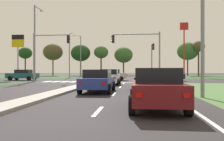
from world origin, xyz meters
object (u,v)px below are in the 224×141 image
fastfood_pole_sign (184,37)px  treeline_fourth (101,52)px  car_maroon_second (156,88)px  treeline_near (25,53)px  car_black_fourth (146,80)px  traffic_signal_near_right (142,47)px  treeline_second (53,52)px  car_blue_near (98,81)px  car_silver_eighth (112,75)px  street_lamp_second (35,39)px  treeline_seventh (199,47)px  street_lamp_third (70,53)px  car_beige_third (107,73)px  street_lamp_fourth (80,54)px  car_teal_seventh (23,75)px  treeline_sixth (188,51)px  fuel_price_totem (18,47)px  treeline_fifth (124,55)px  traffic_signal_far_right (152,55)px  car_navy_sixth (168,75)px  treeline_third (81,53)px

fastfood_pole_sign → treeline_fourth: bearing=149.4°
car_maroon_second → treeline_near: (-33.26, 58.55, 5.78)m
car_black_fourth → traffic_signal_near_right: 11.24m
treeline_near → treeline_second: treeline_second is taller
treeline_second → car_blue_near: bearing=-67.2°
car_silver_eighth → treeline_near: bearing=40.8°
street_lamp_second → treeline_seventh: bearing=48.6°
car_blue_near → street_lamp_third: street_lamp_third is taller
treeline_fourth → treeline_seventh: size_ratio=0.92×
car_blue_near → treeline_second: (-20.17, 48.07, 5.75)m
treeline_second → fastfood_pole_sign: bearing=-15.6°
car_beige_third → street_lamp_fourth: (-6.30, -1.32, 4.65)m
car_teal_seventh → treeline_sixth: treeline_sixth is taller
car_beige_third → car_teal_seventh: car_beige_third is taller
car_blue_near → fuel_price_totem: size_ratio=0.68×
car_beige_third → treeline_fifth: bearing=-106.4°
car_blue_near → treeline_fifth: treeline_fifth is taller
street_lamp_third → street_lamp_second: bearing=-90.3°
treeline_near → treeline_seventh: (48.82, -4.00, 1.00)m
treeline_near → car_maroon_second: bearing=-60.4°
street_lamp_third → treeline_second: 19.96m
car_black_fourth → treeline_second: bearing=116.9°
car_black_fourth → fastfood_pole_sign: 39.03m
car_black_fourth → fuel_price_totem: (-18.02, 16.12, 4.14)m
treeline_second → traffic_signal_far_right: bearing=-42.9°
car_blue_near → treeline_sixth: bearing=71.8°
street_lamp_fourth → car_maroon_second: bearing=-73.4°
fuel_price_totem → car_beige_third: bearing=66.7°
street_lamp_fourth → treeline_seventh: 30.58m
car_navy_sixth → street_lamp_fourth: (-17.58, 23.45, 4.68)m
fastfood_pole_sign → fuel_price_totem: fastfood_pole_sign is taller
treeline_near → street_lamp_third: bearing=-47.7°
street_lamp_second → treeline_sixth: 44.65m
treeline_fifth → car_black_fourth: bearing=-85.3°
street_lamp_fourth → car_black_fourth: bearing=-70.0°
street_lamp_fourth → traffic_signal_near_right: bearing=-63.4°
treeline_second → treeline_near: bearing=158.1°
car_black_fourth → car_silver_eighth: car_silver_eighth is taller
treeline_fourth → fuel_price_totem: bearing=-103.1°
car_teal_seventh → fuel_price_totem: 4.19m
car_teal_seventh → traffic_signal_near_right: size_ratio=0.75×
car_teal_seventh → fastfood_pole_sign: fastfood_pole_sign is taller
treeline_third → treeline_fifth: 12.43m
traffic_signal_near_right → treeline_second: size_ratio=0.68×
street_lamp_third → treeline_fourth: size_ratio=1.05×
car_silver_eighth → street_lamp_second: 11.45m
fuel_price_totem → car_blue_near: bearing=-50.6°
car_blue_near → treeline_near: size_ratio=0.55×
car_navy_sixth → treeline_fifth: bearing=12.0°
car_silver_eighth → treeline_second: bearing=32.9°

